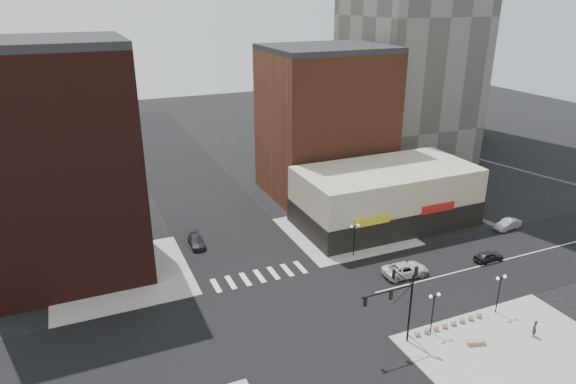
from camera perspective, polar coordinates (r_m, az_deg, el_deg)
ground at (r=52.50m, az=0.15°, el=-13.48°), size 240.00×240.00×0.00m
road_ew at (r=52.50m, az=0.15°, el=-13.47°), size 200.00×14.00×0.02m
road_ns at (r=52.50m, az=0.15°, el=-13.47°), size 14.00×200.00×0.02m
sidewalk_nw at (r=61.78m, az=-18.08°, el=-8.82°), size 15.00×15.00×0.12m
sidewalk_ne at (r=69.46m, az=6.34°, el=-4.37°), size 15.00×15.00×0.12m
sidewalk_se at (r=51.51m, az=24.37°, el=-16.36°), size 18.00×14.00×0.12m
building_nw at (r=60.61m, az=-24.04°, el=2.65°), size 16.00×15.00×25.00m
building_ne_midrise at (r=80.29m, az=4.17°, el=7.53°), size 18.00×15.00×22.00m
building_ne_row at (r=71.78m, az=10.76°, el=-0.94°), size 24.20×12.20×8.00m
traffic_signal at (r=47.23m, az=12.34°, el=-11.19°), size 5.59×3.09×7.77m
street_lamp_se_a at (r=50.05m, az=15.89°, el=-11.80°), size 1.22×0.32×4.16m
street_lamp_se_b at (r=54.98m, az=22.50°, el=-9.51°), size 1.22×0.32×4.16m
street_lamp_ne at (r=61.88m, az=7.40°, el=-4.44°), size 1.22×0.32×4.16m
bollard_row at (r=52.87m, az=17.47°, el=-13.80°), size 7.92×0.57×0.57m
white_suv at (r=60.12m, az=12.92°, el=-8.38°), size 5.53×2.84×1.49m
dark_sedan_east at (r=66.11m, az=21.41°, el=-6.65°), size 3.73×1.52×1.27m
silver_sedan at (r=75.72m, az=23.22°, el=-3.32°), size 4.27×1.87×1.36m
dark_sedan_north at (r=66.14m, az=-10.13°, el=-5.41°), size 1.93×4.39×1.26m
pedestrian at (r=54.12m, az=25.70°, el=-13.50°), size 0.72×0.68×1.65m
stone_bench at (r=51.37m, az=20.16°, el=-15.40°), size 1.83×0.99×0.41m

